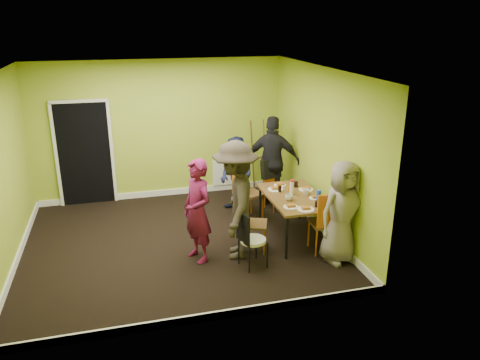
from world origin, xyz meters
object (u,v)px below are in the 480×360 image
(chair_left_near, at_px, (249,218))
(orange_bottle, at_px, (289,189))
(easel, at_px, (263,156))
(chair_bentwood, at_px, (249,237))
(thermos, at_px, (292,188))
(person_front_end, at_px, (342,212))
(chair_front_end, at_px, (327,219))
(person_left_far, at_px, (237,176))
(chair_left_far, at_px, (244,189))
(person_back_end, at_px, (273,161))
(person_standing, at_px, (198,211))
(dining_table, at_px, (295,199))
(blue_bottle, at_px, (319,196))
(person_left_near, at_px, (236,200))
(chair_back_end, at_px, (272,174))

(chair_left_near, xyz_separation_m, orange_bottle, (0.84, 0.45, 0.25))
(easel, bearing_deg, orange_bottle, -94.96)
(chair_bentwood, distance_m, easel, 3.29)
(thermos, bearing_deg, person_front_end, -67.84)
(chair_bentwood, bearing_deg, thermos, 116.05)
(chair_front_end, distance_m, easel, 2.96)
(person_left_far, bearing_deg, chair_left_near, -27.50)
(chair_left_far, distance_m, person_back_end, 1.01)
(person_front_end, bearing_deg, person_standing, 151.97)
(chair_left_near, xyz_separation_m, person_front_end, (1.24, -0.70, 0.26))
(chair_bentwood, height_order, person_standing, person_standing)
(dining_table, bearing_deg, chair_bentwood, -142.50)
(chair_bentwood, xyz_separation_m, person_left_far, (0.33, 2.02, 0.25))
(chair_left_near, xyz_separation_m, blue_bottle, (1.14, -0.07, 0.30))
(chair_left_far, xyz_separation_m, chair_left_near, (-0.23, -1.12, -0.07))
(chair_bentwood, bearing_deg, orange_bottle, 119.94)
(thermos, xyz_separation_m, person_back_end, (0.15, 1.42, 0.03))
(easel, relative_size, blue_bottle, 8.97)
(thermos, distance_m, person_left_near, 1.18)
(dining_table, height_order, chair_left_near, chair_left_near)
(chair_front_end, distance_m, person_standing, 2.01)
(thermos, height_order, person_left_near, person_left_near)
(chair_left_far, height_order, chair_back_end, chair_left_far)
(easel, bearing_deg, person_left_far, -128.80)
(blue_bottle, bearing_deg, person_standing, -178.69)
(person_left_far, bearing_deg, thermos, 8.56)
(person_front_end, bearing_deg, chair_left_near, 138.32)
(chair_bentwood, distance_m, person_left_far, 2.07)
(thermos, bearing_deg, person_standing, -165.56)
(chair_front_end, height_order, chair_bentwood, chair_front_end)
(easel, xyz_separation_m, person_front_end, (0.23, -3.22, 0.02))
(person_back_end, bearing_deg, person_front_end, 120.61)
(person_left_near, bearing_deg, person_left_far, -179.94)
(easel, bearing_deg, chair_left_far, -119.30)
(chair_left_far, bearing_deg, easel, 133.85)
(person_back_end, bearing_deg, thermos, 108.43)
(person_left_far, relative_size, person_left_near, 0.80)
(easel, height_order, person_back_end, person_back_end)
(chair_back_end, height_order, thermos, thermos)
(thermos, bearing_deg, chair_front_end, -68.29)
(person_front_end, bearing_deg, thermos, 99.90)
(dining_table, relative_size, blue_bottle, 8.48)
(chair_front_end, distance_m, orange_bottle, 0.96)
(chair_front_end, xyz_separation_m, person_left_far, (-0.95, 1.91, 0.16))
(person_back_end, bearing_deg, chair_front_end, 118.36)
(orange_bottle, bearing_deg, chair_left_far, 132.52)
(dining_table, bearing_deg, person_front_end, -67.55)
(easel, distance_m, orange_bottle, 2.07)
(person_left_near, distance_m, person_back_end, 2.24)
(chair_left_far, bearing_deg, person_left_far, 170.79)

